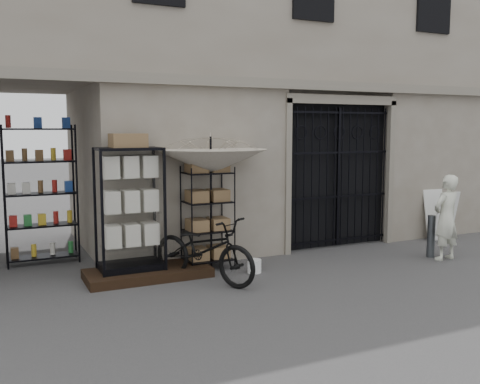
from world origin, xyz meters
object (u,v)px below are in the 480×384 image
display_cabinet (130,215)px  shopkeeper (444,259)px  white_bucket (254,266)px  easel_sign (440,215)px  wire_rack (208,219)px  market_umbrella (211,155)px  bicycle (204,281)px  steel_bollard (431,236)px

display_cabinet → shopkeeper: (5.59, -1.26, -1.04)m
white_bucket → easel_sign: 4.91m
wire_rack → market_umbrella: (0.05, -0.03, 1.11)m
display_cabinet → bicycle: (1.01, -0.66, -1.04)m
market_umbrella → white_bucket: bearing=-46.2°
display_cabinet → market_umbrella: 1.70m
shopkeeper → bicycle: bearing=-13.9°
wire_rack → steel_bollard: size_ratio=2.23×
steel_bollard → shopkeeper: steel_bollard is taller
bicycle → display_cabinet: bearing=117.3°
display_cabinet → steel_bollard: 5.63m
display_cabinet → easel_sign: bearing=13.3°
white_bucket → shopkeeper: (3.62, -0.70, -0.11)m
wire_rack → bicycle: bearing=-109.7°
display_cabinet → wire_rack: 1.38m
shopkeeper → white_bucket: bearing=-17.5°
bicycle → steel_bollard: bicycle is taller
display_cabinet → wire_rack: display_cabinet is taller
display_cabinet → market_umbrella: market_umbrella is taller
wire_rack → white_bucket: 1.15m
steel_bollard → white_bucket: bearing=173.0°
white_bucket → easel_sign: easel_sign is taller
easel_sign → steel_bollard: bearing=-137.3°
market_umbrella → steel_bollard: bearing=-13.9°
white_bucket → steel_bollard: steel_bollard is taller
display_cabinet → white_bucket: 2.25m
wire_rack → easel_sign: size_ratio=1.66×
wire_rack → shopkeeper: bearing=-10.5°
steel_bollard → shopkeeper: (0.08, -0.27, -0.40)m
market_umbrella → bicycle: market_umbrella is taller
wire_rack → bicycle: 1.19m
bicycle → shopkeeper: (4.58, -0.59, 0.00)m
steel_bollard → market_umbrella: bearing=166.1°
white_bucket → easel_sign: size_ratio=0.22×
display_cabinet → white_bucket: (1.97, -0.55, -0.93)m
shopkeeper → easel_sign: bearing=-139.3°
wire_rack → shopkeeper: size_ratio=1.12×
wire_rack → steel_bollard: (4.14, -1.05, -0.47)m
display_cabinet → bicycle: size_ratio=1.08×
wire_rack → market_umbrella: market_umbrella is taller
market_umbrella → shopkeeper: 4.79m
display_cabinet → steel_bollard: display_cabinet is taller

